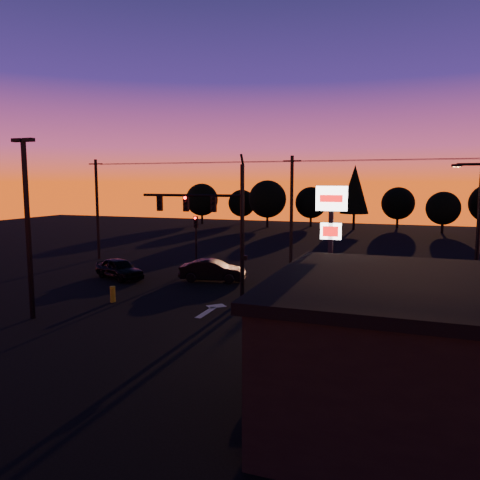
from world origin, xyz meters
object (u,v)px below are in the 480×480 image
(secondary_signal, at_px, (196,235))
(pylon_sign, at_px, (331,225))
(traffic_signal_mast, at_px, (217,217))
(parking_lot_light, at_px, (27,216))
(suv_parked, at_px, (327,339))
(bollard, at_px, (113,294))
(streetlight, at_px, (476,232))
(car_mid, at_px, (213,270))
(car_left, at_px, (119,269))
(car_right, at_px, (325,283))

(secondary_signal, relative_size, pylon_sign, 0.64)
(traffic_signal_mast, relative_size, pylon_sign, 1.26)
(traffic_signal_mast, distance_m, parking_lot_light, 10.19)
(secondary_signal, relative_size, suv_parked, 0.79)
(traffic_signal_mast, distance_m, bollard, 7.59)
(secondary_signal, distance_m, pylon_sign, 15.75)
(streetlight, distance_m, car_mid, 16.93)
(bollard, height_order, car_left, car_left)
(traffic_signal_mast, height_order, secondary_signal, traffic_signal_mast)
(parking_lot_light, bearing_deg, pylon_sign, 17.23)
(car_right, bearing_deg, pylon_sign, 5.13)
(car_mid, bearing_deg, traffic_signal_mast, -164.18)
(streetlight, bearing_deg, bollard, -167.55)
(secondary_signal, height_order, pylon_sign, pylon_sign)
(traffic_signal_mast, bearing_deg, car_left, 161.36)
(parking_lot_light, height_order, car_mid, parking_lot_light)
(car_mid, distance_m, car_right, 8.18)
(bollard, distance_m, car_mid, 8.04)
(traffic_signal_mast, distance_m, car_left, 10.34)
(traffic_signal_mast, relative_size, bollard, 9.20)
(car_left, height_order, car_mid, car_mid)
(streetlight, bearing_deg, secondary_signal, 162.44)
(bollard, relative_size, car_right, 0.20)
(secondary_signal, distance_m, car_left, 6.40)
(parking_lot_light, relative_size, car_mid, 1.97)
(parking_lot_light, bearing_deg, car_mid, 65.92)
(bollard, bearing_deg, car_right, 29.27)
(bollard, height_order, suv_parked, suv_parked)
(streetlight, height_order, car_right, streetlight)
(bollard, bearing_deg, parking_lot_light, -114.76)
(secondary_signal, height_order, suv_parked, secondary_signal)
(streetlight, distance_m, car_right, 9.18)
(parking_lot_light, xyz_separation_m, car_right, (13.28, 10.56, -4.58))
(suv_parked, bearing_deg, car_mid, 141.63)
(traffic_signal_mast, xyz_separation_m, car_left, (-8.95, 3.02, -4.19))
(pylon_sign, bearing_deg, car_right, 101.38)
(parking_lot_light, distance_m, pylon_sign, 15.19)
(streetlight, height_order, car_left, streetlight)
(pylon_sign, xyz_separation_m, car_right, (-1.22, 6.06, -4.22))
(streetlight, height_order, suv_parked, streetlight)
(suv_parked, bearing_deg, car_left, 159.76)
(pylon_sign, xyz_separation_m, bollard, (-12.56, -0.29, -4.45))
(car_mid, relative_size, suv_parked, 0.84)
(pylon_sign, bearing_deg, secondary_signal, 140.23)
(traffic_signal_mast, height_order, bollard, traffic_signal_mast)
(secondary_signal, relative_size, streetlight, 0.54)
(pylon_sign, relative_size, car_mid, 1.47)
(traffic_signal_mast, height_order, suv_parked, traffic_signal_mast)
(traffic_signal_mast, height_order, car_left, traffic_signal_mast)
(pylon_sign, xyz_separation_m, streetlight, (6.91, 4.00, -0.49))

